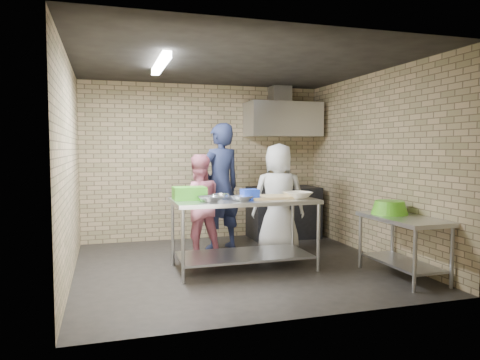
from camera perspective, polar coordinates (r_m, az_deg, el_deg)
name	(u,v)px	position (r m, az deg, el deg)	size (l,w,h in m)	color
floor	(237,266)	(6.20, -0.36, -10.81)	(4.20, 4.20, 0.00)	black
ceiling	(237,64)	(6.10, -0.37, 14.54)	(4.20, 4.20, 0.00)	black
back_wall	(205,162)	(7.94, -4.46, 2.29)	(4.20, 0.06, 2.70)	tan
front_wall	(299,174)	(4.12, 7.54, 0.70)	(4.20, 0.06, 2.70)	tan
left_wall	(70,168)	(5.77, -20.81, 1.41)	(0.06, 4.00, 2.70)	tan
right_wall	(374,165)	(6.89, 16.63, 1.88)	(0.06, 4.00, 2.70)	tan
prep_table	(244,234)	(5.96, 0.48, -6.83)	(1.85, 0.93, 0.93)	silver
side_counter	(402,247)	(5.94, 19.90, -7.99)	(0.60, 1.20, 0.75)	silver
stove	(283,212)	(8.08, 5.53, -4.09)	(1.20, 0.70, 0.90)	black
range_hood	(283,120)	(8.06, 5.47, 7.65)	(1.30, 0.60, 0.60)	silver
hood_duct	(280,95)	(8.24, 5.09, 10.71)	(0.35, 0.30, 0.30)	#A5A8AD
wall_shelf	(294,130)	(8.35, 6.88, 6.27)	(0.80, 0.20, 0.04)	#3F2B19
fluorescent_fixture	(161,64)	(5.89, -10.04, 14.27)	(0.10, 1.25, 0.08)	white
green_crate	(189,193)	(5.84, -6.45, -1.68)	(0.41, 0.31, 0.16)	green
blue_tub	(250,194)	(5.81, 1.25, -1.83)	(0.21, 0.21, 0.13)	blue
cutting_board	(269,197)	(5.99, 3.74, -2.16)	(0.57, 0.43, 0.03)	#D8B47C
mixing_bowl_a	(210,199)	(5.57, -3.83, -2.42)	(0.29, 0.29, 0.07)	#BBBDC2
mixing_bowl_b	(221,197)	(5.86, -2.47, -2.11)	(0.22, 0.22, 0.07)	silver
mixing_bowl_c	(241,198)	(5.65, 0.18, -2.34)	(0.27, 0.27, 0.07)	silver
ceramic_bowl	(298,195)	(6.00, 7.31, -1.91)	(0.36, 0.36, 0.09)	beige
green_basin	(390,207)	(6.05, 18.44, -3.32)	(0.46, 0.46, 0.17)	#59C626
bottle_red	(282,124)	(8.26, 5.29, 7.08)	(0.07, 0.07, 0.18)	#B22619
bottle_green	(302,125)	(8.41, 7.83, 6.90)	(0.06, 0.06, 0.15)	green
man_navy	(220,187)	(7.05, -2.54, -0.84)	(0.72, 0.47, 1.98)	#161A37
woman_pink	(198,205)	(6.64, -5.34, -3.23)	(0.73, 0.57, 1.50)	#C4687B
woman_white	(279,198)	(6.85, 4.92, -2.33)	(0.81, 0.53, 1.66)	silver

